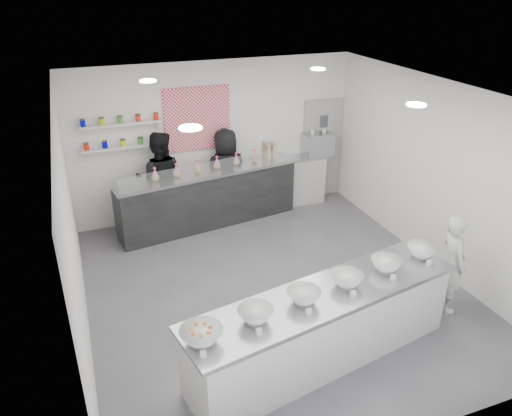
{
  "coord_description": "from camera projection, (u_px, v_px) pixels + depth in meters",
  "views": [
    {
      "loc": [
        -2.53,
        -5.92,
        4.45
      ],
      "look_at": [
        -0.15,
        0.4,
        1.23
      ],
      "focal_mm": 35.0,
      "sensor_mm": 36.0,
      "label": 1
    }
  ],
  "objects": [
    {
      "name": "cup_stacks",
      "position": [
        271.0,
        152.0,
        9.89
      ],
      "size": [
        0.26,
        0.24,
        0.36
      ],
      "primitive_type": null,
      "color": "gray",
      "rests_on": "espresso_ledge"
    },
    {
      "name": "back_door",
      "position": [
        322.0,
        149.0,
        10.51
      ],
      "size": [
        0.88,
        0.04,
        2.1
      ],
      "primitive_type": "cube",
      "color": "#9B9B99",
      "rests_on": "floor"
    },
    {
      "name": "cookie_bags",
      "position": [
        207.0,
        165.0,
        9.18
      ],
      "size": [
        2.13,
        0.47,
        0.26
      ],
      "primitive_type": null,
      "rotation": [
        0.0,
        0.0,
        0.16
      ],
      "color": "#C55F97",
      "rests_on": "back_bar"
    },
    {
      "name": "staff_right",
      "position": [
        226.0,
        174.0,
        9.67
      ],
      "size": [
        0.87,
        0.57,
        1.77
      ],
      "primitive_type": "imported",
      "rotation": [
        0.0,
        0.0,
        3.13
      ],
      "color": "black",
      "rests_on": "floor"
    },
    {
      "name": "woman_prep",
      "position": [
        452.0,
        263.0,
        6.99
      ],
      "size": [
        0.47,
        0.61,
        1.47
      ],
      "primitive_type": "imported",
      "rotation": [
        0.0,
        0.0,
        1.32
      ],
      "color": "silver",
      "rests_on": "floor"
    },
    {
      "name": "ceiling",
      "position": [
        278.0,
        95.0,
        6.43
      ],
      "size": [
        6.0,
        6.0,
        0.0
      ],
      "primitive_type": "plane",
      "rotation": [
        3.14,
        0.0,
        0.0
      ],
      "color": "white",
      "rests_on": "floor"
    },
    {
      "name": "jar_shelf_lower",
      "position": [
        123.0,
        147.0,
        8.92
      ],
      "size": [
        1.45,
        0.22,
        0.04
      ],
      "primitive_type": "cube",
      "color": "silver",
      "rests_on": "back_wall"
    },
    {
      "name": "downlight_1",
      "position": [
        416.0,
        105.0,
        6.04
      ],
      "size": [
        0.24,
        0.24,
        0.02
      ],
      "primitive_type": "cylinder",
      "color": "white",
      "rests_on": "ceiling"
    },
    {
      "name": "back_wall",
      "position": [
        216.0,
        140.0,
        9.61
      ],
      "size": [
        5.5,
        0.0,
        5.5
      ],
      "primitive_type": "plane",
      "rotation": [
        1.57,
        0.0,
        0.0
      ],
      "color": "white",
      "rests_on": "floor"
    },
    {
      "name": "preserve_jars",
      "position": [
        122.0,
        132.0,
        8.79
      ],
      "size": [
        1.45,
        0.1,
        0.56
      ],
      "primitive_type": null,
      "color": "red",
      "rests_on": "jar_shelf_lower"
    },
    {
      "name": "downlight_2",
      "position": [
        148.0,
        81.0,
        7.34
      ],
      "size": [
        0.24,
        0.24,
        0.02
      ],
      "primitive_type": "cylinder",
      "color": "white",
      "rests_on": "ceiling"
    },
    {
      "name": "prep_counter",
      "position": [
        323.0,
        327.0,
        6.11
      ],
      "size": [
        3.72,
        1.5,
        0.99
      ],
      "primitive_type": "cube",
      "rotation": [
        0.0,
        0.0,
        0.19
      ],
      "color": "#B8B8B2",
      "rests_on": "floor"
    },
    {
      "name": "staff_left",
      "position": [
        160.0,
        180.0,
        9.25
      ],
      "size": [
        1.07,
        0.94,
        1.86
      ],
      "primitive_type": "imported",
      "rotation": [
        0.0,
        0.0,
        2.84
      ],
      "color": "black",
      "rests_on": "floor"
    },
    {
      "name": "floor",
      "position": [
        274.0,
        288.0,
        7.72
      ],
      "size": [
        6.0,
        6.0,
        0.0
      ],
      "primitive_type": "plane",
      "color": "#515156",
      "rests_on": "ground"
    },
    {
      "name": "sneeze_guard",
      "position": [
        214.0,
        169.0,
        8.93
      ],
      "size": [
        3.43,
        0.55,
        0.3
      ],
      "primitive_type": "cube",
      "rotation": [
        0.0,
        0.0,
        0.16
      ],
      "color": "white",
      "rests_on": "back_bar"
    },
    {
      "name": "pattern_panel",
      "position": [
        197.0,
        119.0,
        9.28
      ],
      "size": [
        1.25,
        0.03,
        1.2
      ],
      "primitive_type": "cube",
      "color": "red",
      "rests_on": "back_wall"
    },
    {
      "name": "downlight_0",
      "position": [
        190.0,
        128.0,
        5.15
      ],
      "size": [
        0.24,
        0.24,
        0.02
      ],
      "primitive_type": "cylinder",
      "color": "white",
      "rests_on": "ceiling"
    },
    {
      "name": "jar_shelf_upper",
      "position": [
        121.0,
        124.0,
        8.74
      ],
      "size": [
        1.45,
        0.22,
        0.04
      ],
      "primitive_type": "cube",
      "color": "silver",
      "rests_on": "back_wall"
    },
    {
      "name": "espresso_ledge",
      "position": [
        292.0,
        181.0,
        10.34
      ],
      "size": [
        1.36,
        0.43,
        1.01
      ],
      "primitive_type": "cube",
      "color": "#B8B8B2",
      "rests_on": "floor"
    },
    {
      "name": "espresso_machine",
      "position": [
        318.0,
        144.0,
        10.2
      ],
      "size": [
        0.58,
        0.4,
        0.45
      ],
      "primitive_type": "cube",
      "color": "#93969E",
      "rests_on": "espresso_ledge"
    },
    {
      "name": "back_bar",
      "position": [
        209.0,
        198.0,
        9.47
      ],
      "size": [
        3.58,
        1.18,
        1.09
      ],
      "primitive_type": "cube",
      "rotation": [
        0.0,
        0.0,
        0.16
      ],
      "color": "black",
      "rests_on": "floor"
    },
    {
      "name": "left_wall",
      "position": [
        72.0,
        233.0,
        6.2
      ],
      "size": [
        0.0,
        6.0,
        6.0
      ],
      "primitive_type": "plane",
      "rotation": [
        1.57,
        0.0,
        1.57
      ],
      "color": "white",
      "rests_on": "floor"
    },
    {
      "name": "right_wall",
      "position": [
        435.0,
        175.0,
        7.95
      ],
      "size": [
        0.0,
        6.0,
        6.0
      ],
      "primitive_type": "plane",
      "rotation": [
        1.57,
        0.0,
        -1.57
      ],
      "color": "white",
      "rests_on": "floor"
    },
    {
      "name": "downlight_3",
      "position": [
        318.0,
        69.0,
        8.23
      ],
      "size": [
        0.24,
        0.24,
        0.02
      ],
      "primitive_type": "cylinder",
      "color": "white",
      "rests_on": "ceiling"
    },
    {
      "name": "label_cards",
      "position": [
        340.0,
        318.0,
        5.42
      ],
      "size": [
        3.31,
        0.04,
        0.07
      ],
      "primitive_type": null,
      "color": "white",
      "rests_on": "prep_counter"
    },
    {
      "name": "prep_bowls",
      "position": [
        326.0,
        288.0,
        5.87
      ],
      "size": [
        3.68,
        1.19,
        0.16
      ],
      "primitive_type": null,
      "rotation": [
        0.0,
        0.0,
        0.19
      ],
      "color": "white",
      "rests_on": "prep_counter"
    }
  ]
}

